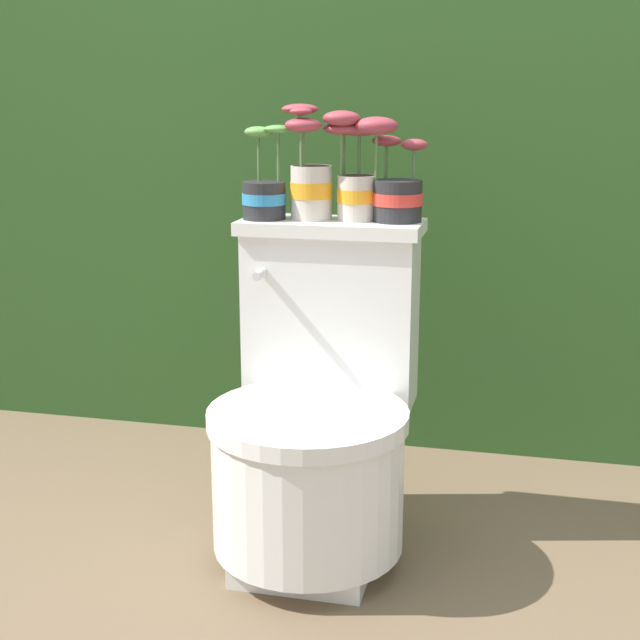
{
  "coord_description": "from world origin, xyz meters",
  "views": [
    {
      "loc": [
        0.51,
        -1.77,
        1.02
      ],
      "look_at": [
        0.07,
        0.09,
        0.53
      ],
      "focal_mm": 50.0,
      "sensor_mm": 36.0,
      "label": 1
    }
  ],
  "objects_px": {
    "potted_plant_middle": "(354,174)",
    "potted_plant_midright": "(395,186)",
    "potted_plant_midleft": "(310,178)",
    "toilet": "(316,425)",
    "potted_plant_left": "(264,192)"
  },
  "relations": [
    {
      "from": "potted_plant_middle",
      "to": "potted_plant_midright",
      "type": "xyz_separation_m",
      "value": [
        0.09,
        0.0,
        -0.02
      ]
    },
    {
      "from": "potted_plant_middle",
      "to": "potted_plant_midleft",
      "type": "bearing_deg",
      "value": -173.62
    },
    {
      "from": "toilet",
      "to": "potted_plant_midright",
      "type": "distance_m",
      "value": 0.56
    },
    {
      "from": "potted_plant_left",
      "to": "potted_plant_midright",
      "type": "bearing_deg",
      "value": 5.58
    },
    {
      "from": "potted_plant_midleft",
      "to": "potted_plant_left",
      "type": "bearing_deg",
      "value": -171.52
    },
    {
      "from": "toilet",
      "to": "potted_plant_midright",
      "type": "relative_size",
      "value": 3.2
    },
    {
      "from": "potted_plant_middle",
      "to": "potted_plant_midright",
      "type": "distance_m",
      "value": 0.1
    },
    {
      "from": "potted_plant_left",
      "to": "potted_plant_middle",
      "type": "height_order",
      "value": "potted_plant_middle"
    },
    {
      "from": "potted_plant_left",
      "to": "potted_plant_midleft",
      "type": "height_order",
      "value": "potted_plant_midleft"
    },
    {
      "from": "potted_plant_midleft",
      "to": "potted_plant_middle",
      "type": "distance_m",
      "value": 0.1
    },
    {
      "from": "potted_plant_left",
      "to": "potted_plant_middle",
      "type": "bearing_deg",
      "value": 7.45
    },
    {
      "from": "potted_plant_midleft",
      "to": "potted_plant_middle",
      "type": "bearing_deg",
      "value": 6.38
    },
    {
      "from": "potted_plant_left",
      "to": "potted_plant_middle",
      "type": "distance_m",
      "value": 0.21
    },
    {
      "from": "potted_plant_middle",
      "to": "potted_plant_midright",
      "type": "height_order",
      "value": "potted_plant_middle"
    },
    {
      "from": "potted_plant_midleft",
      "to": "potted_plant_middle",
      "type": "relative_size",
      "value": 1.06
    }
  ]
}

